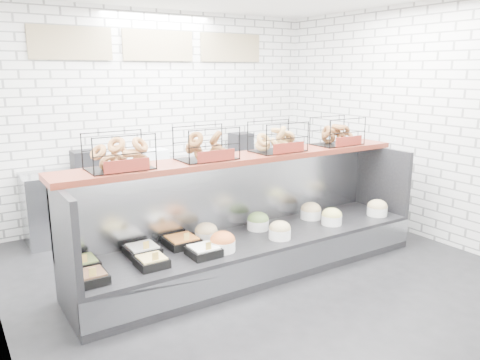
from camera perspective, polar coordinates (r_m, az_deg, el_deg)
ground at (r=5.06m, az=3.75°, el=-12.06°), size 5.50×5.50×0.00m
room_shell at (r=5.07m, az=-0.03°, el=12.09°), size 5.02×5.51×3.01m
display_case at (r=5.18m, az=1.42°, el=-7.46°), size 4.00×0.90×1.20m
bagel_shelf at (r=5.06m, az=0.44°, el=4.32°), size 4.10×0.50×0.40m
prep_counter at (r=6.89m, az=-8.30°, el=-1.11°), size 4.00×0.60×1.20m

